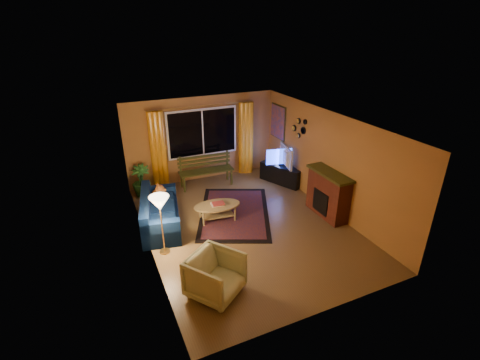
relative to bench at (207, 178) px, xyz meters
name	(u,v)px	position (x,y,z in m)	size (l,w,h in m)	color
floor	(245,225)	(0.12, -2.42, -0.25)	(4.50, 6.00, 0.02)	brown
ceiling	(246,122)	(0.12, -2.42, 2.27)	(4.50, 6.00, 0.02)	white
wall_back	(202,139)	(0.12, 0.59, 1.01)	(4.50, 0.02, 2.50)	#B27737
wall_left	(143,196)	(-2.14, -2.42, 1.01)	(0.02, 6.00, 2.50)	#B27737
wall_right	(328,162)	(2.38, -2.42, 1.01)	(0.02, 6.00, 2.50)	#B27737
window	(203,133)	(0.12, 0.53, 1.21)	(2.00, 0.02, 1.30)	black
curtain_rod	(202,106)	(0.12, 0.48, 2.01)	(0.03, 0.03, 3.20)	#BF8C3F
curtain_left	(158,151)	(-1.23, 0.46, 0.88)	(0.36, 0.36, 2.24)	orange
curtain_right	(245,138)	(1.47, 0.46, 0.88)	(0.36, 0.36, 2.24)	orange
bench	(207,178)	(0.00, 0.00, 0.00)	(1.57, 0.46, 0.47)	#31330F
potted_plant	(141,181)	(-1.83, 0.16, 0.21)	(0.49, 0.49, 0.88)	#235B1E
sofa	(160,211)	(-1.71, -1.62, 0.15)	(0.83, 1.93, 0.78)	#061432
dog	(157,194)	(-1.66, -1.19, 0.38)	(0.31, 0.42, 0.46)	brown
armchair	(215,274)	(-1.33, -4.27, 0.20)	(0.84, 0.79, 0.86)	beige
floor_lamp	(162,226)	(-1.88, -2.69, 0.41)	(0.22, 0.22, 1.30)	#BF8C3F
rug	(234,212)	(0.11, -1.79, -0.23)	(1.70, 2.68, 0.02)	#61210F
coffee_table	(217,212)	(-0.40, -1.92, -0.03)	(1.12, 1.12, 0.41)	#9A8852
tv_console	(282,174)	(2.12, -0.71, 0.04)	(0.44, 1.32, 0.55)	black
television	(283,156)	(2.12, -0.71, 0.61)	(1.01, 0.13, 0.58)	black
fireplace	(328,195)	(2.17, -2.82, 0.31)	(0.40, 1.20, 1.10)	maroon
mirror_cluster	(299,127)	(2.33, -1.12, 1.56)	(0.06, 0.60, 0.56)	black
painting	(278,122)	(2.34, 0.03, 1.41)	(0.04, 0.76, 0.96)	#C94F19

